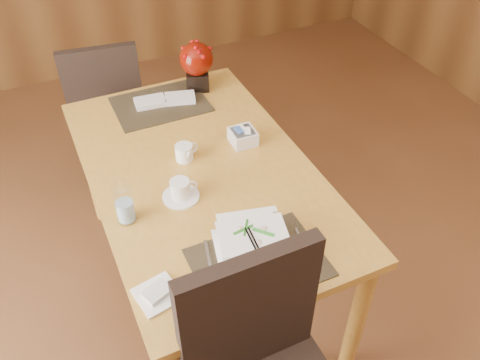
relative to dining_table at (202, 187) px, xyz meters
name	(u,v)px	position (x,y,z in m)	size (l,w,h in m)	color
dining_table	(202,187)	(0.00, 0.00, 0.00)	(0.90, 1.50, 0.75)	gold
placemat_near	(259,262)	(0.00, -0.55, 0.10)	(0.45, 0.33, 0.01)	black
placemat_far	(161,104)	(0.00, 0.55, 0.10)	(0.45, 0.33, 0.01)	black
soup_setting	(253,244)	(0.00, -0.51, 0.15)	(0.31, 0.31, 0.10)	white
coffee_cup	(180,191)	(-0.13, -0.12, 0.13)	(0.15, 0.15, 0.08)	white
water_glass	(124,204)	(-0.36, -0.15, 0.18)	(0.07, 0.07, 0.17)	silver
creamer_jug	(184,153)	(-0.04, 0.10, 0.13)	(0.10, 0.10, 0.07)	white
sugar_caddy	(243,137)	(0.24, 0.10, 0.13)	(0.11, 0.11, 0.07)	white
berry_decor	(197,63)	(0.23, 0.62, 0.24)	(0.17, 0.17, 0.25)	black
napkins_far	(167,100)	(0.04, 0.55, 0.12)	(0.30, 0.11, 0.03)	silver
bread_plate	(158,295)	(-0.36, -0.53, 0.10)	(0.14, 0.14, 0.01)	white
far_chair	(107,103)	(-0.19, 1.04, -0.13)	(0.49, 0.49, 0.92)	black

